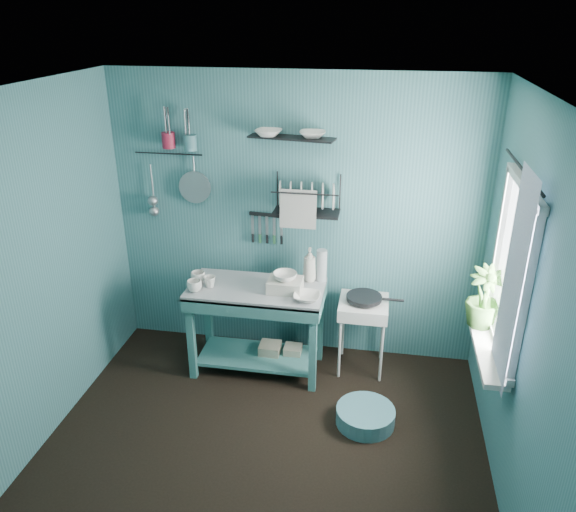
% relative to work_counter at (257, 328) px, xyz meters
% --- Properties ---
extents(floor, '(3.20, 3.20, 0.00)m').
position_rel_work_counter_xyz_m(floor, '(0.26, -1.06, -0.40)').
color(floor, black).
rests_on(floor, ground).
extents(ceiling, '(3.20, 3.20, 0.00)m').
position_rel_work_counter_xyz_m(ceiling, '(0.26, -1.06, 2.10)').
color(ceiling, silver).
rests_on(ceiling, ground).
extents(wall_back, '(3.20, 0.00, 3.20)m').
position_rel_work_counter_xyz_m(wall_back, '(0.26, 0.44, 0.85)').
color(wall_back, '#35696D').
rests_on(wall_back, ground).
extents(wall_front, '(3.20, 0.00, 3.20)m').
position_rel_work_counter_xyz_m(wall_front, '(0.26, -2.56, 0.85)').
color(wall_front, '#35696D').
rests_on(wall_front, ground).
extents(wall_left, '(0.00, 3.00, 3.00)m').
position_rel_work_counter_xyz_m(wall_left, '(-1.34, -1.06, 0.85)').
color(wall_left, '#35696D').
rests_on(wall_left, ground).
extents(wall_right, '(0.00, 3.00, 3.00)m').
position_rel_work_counter_xyz_m(wall_right, '(1.86, -1.06, 0.85)').
color(wall_right, '#35696D').
rests_on(wall_right, ground).
extents(work_counter, '(1.20, 0.73, 0.80)m').
position_rel_work_counter_xyz_m(work_counter, '(0.00, 0.00, 0.00)').
color(work_counter, '#387573').
rests_on(work_counter, floor).
extents(mug_left, '(0.12, 0.12, 0.10)m').
position_rel_work_counter_xyz_m(mug_left, '(-0.48, -0.16, 0.45)').
color(mug_left, silver).
rests_on(mug_left, work_counter).
extents(mug_mid, '(0.14, 0.14, 0.09)m').
position_rel_work_counter_xyz_m(mug_mid, '(-0.38, -0.06, 0.45)').
color(mug_mid, silver).
rests_on(mug_mid, work_counter).
extents(mug_right, '(0.17, 0.17, 0.10)m').
position_rel_work_counter_xyz_m(mug_right, '(-0.50, 0.00, 0.45)').
color(mug_right, silver).
rests_on(mug_right, work_counter).
extents(wash_tub, '(0.28, 0.22, 0.10)m').
position_rel_work_counter_xyz_m(wash_tub, '(0.25, -0.02, 0.45)').
color(wash_tub, beige).
rests_on(wash_tub, work_counter).
extents(tub_bowl, '(0.20, 0.19, 0.06)m').
position_rel_work_counter_xyz_m(tub_bowl, '(0.25, -0.02, 0.53)').
color(tub_bowl, silver).
rests_on(tub_bowl, wash_tub).
extents(soap_bottle, '(0.11, 0.12, 0.30)m').
position_rel_work_counter_xyz_m(soap_bottle, '(0.42, 0.20, 0.55)').
color(soap_bottle, beige).
rests_on(soap_bottle, work_counter).
extents(water_bottle, '(0.09, 0.09, 0.28)m').
position_rel_work_counter_xyz_m(water_bottle, '(0.52, 0.22, 0.54)').
color(water_bottle, '#A5B1B8').
rests_on(water_bottle, work_counter).
extents(counter_bowl, '(0.22, 0.22, 0.05)m').
position_rel_work_counter_xyz_m(counter_bowl, '(0.45, -0.15, 0.43)').
color(counter_bowl, silver).
rests_on(counter_bowl, work_counter).
extents(hotplate_stand, '(0.42, 0.42, 0.66)m').
position_rel_work_counter_xyz_m(hotplate_stand, '(0.89, 0.17, -0.07)').
color(hotplate_stand, silver).
rests_on(hotplate_stand, floor).
extents(frying_pan, '(0.30, 0.30, 0.03)m').
position_rel_work_counter_xyz_m(frying_pan, '(0.89, 0.17, 0.30)').
color(frying_pan, black).
rests_on(frying_pan, hotplate_stand).
extents(knife_strip, '(0.32, 0.05, 0.03)m').
position_rel_work_counter_xyz_m(knife_strip, '(0.01, 0.41, 0.90)').
color(knife_strip, black).
rests_on(knife_strip, wall_back).
extents(dish_rack, '(0.58, 0.32, 0.32)m').
position_rel_work_counter_xyz_m(dish_rack, '(0.37, 0.31, 1.12)').
color(dish_rack, black).
rests_on(dish_rack, wall_back).
extents(upper_shelf, '(0.72, 0.28, 0.02)m').
position_rel_work_counter_xyz_m(upper_shelf, '(0.24, 0.34, 1.59)').
color(upper_shelf, black).
rests_on(upper_shelf, wall_back).
extents(shelf_bowl_left, '(0.23, 0.23, 0.05)m').
position_rel_work_counter_xyz_m(shelf_bowl_left, '(0.05, 0.34, 1.63)').
color(shelf_bowl_left, silver).
rests_on(shelf_bowl_left, upper_shelf).
extents(shelf_bowl_right, '(0.22, 0.22, 0.05)m').
position_rel_work_counter_xyz_m(shelf_bowl_right, '(0.41, 0.34, 1.61)').
color(shelf_bowl_right, silver).
rests_on(shelf_bowl_right, upper_shelf).
extents(utensil_cup_magenta, '(0.11, 0.11, 0.13)m').
position_rel_work_counter_xyz_m(utensil_cup_magenta, '(-0.80, 0.36, 1.52)').
color(utensil_cup_magenta, maroon).
rests_on(utensil_cup_magenta, wall_back).
extents(utensil_cup_teal, '(0.11, 0.11, 0.13)m').
position_rel_work_counter_xyz_m(utensil_cup_teal, '(-0.62, 0.36, 1.51)').
color(utensil_cup_teal, '#396F77').
rests_on(utensil_cup_teal, wall_back).
extents(colander, '(0.28, 0.03, 0.28)m').
position_rel_work_counter_xyz_m(colander, '(-0.61, 0.39, 1.12)').
color(colander, '#9B9EA2').
rests_on(colander, wall_back).
extents(ladle_outer, '(0.01, 0.01, 0.30)m').
position_rel_work_counter_xyz_m(ladle_outer, '(-1.01, 0.40, 1.15)').
color(ladle_outer, '#9B9EA2').
rests_on(ladle_outer, wall_back).
extents(ladle_inner, '(0.01, 0.01, 0.30)m').
position_rel_work_counter_xyz_m(ladle_inner, '(-1.01, 0.40, 1.05)').
color(ladle_inner, '#9B9EA2').
rests_on(ladle_inner, wall_back).
extents(hook_rail, '(0.60, 0.01, 0.01)m').
position_rel_work_counter_xyz_m(hook_rail, '(-0.84, 0.41, 1.40)').
color(hook_rail, black).
rests_on(hook_rail, wall_back).
extents(window_glass, '(0.00, 1.10, 1.10)m').
position_rel_work_counter_xyz_m(window_glass, '(1.84, -0.61, 1.00)').
color(window_glass, white).
rests_on(window_glass, wall_right).
extents(windowsill, '(0.16, 0.95, 0.04)m').
position_rel_work_counter_xyz_m(windowsill, '(1.76, -0.61, 0.41)').
color(windowsill, silver).
rests_on(windowsill, wall_right).
extents(curtain, '(0.00, 1.35, 1.35)m').
position_rel_work_counter_xyz_m(curtain, '(1.78, -0.91, 1.05)').
color(curtain, silver).
rests_on(curtain, wall_right).
extents(curtain_rod, '(0.02, 1.05, 0.02)m').
position_rel_work_counter_xyz_m(curtain_rod, '(1.80, -0.61, 1.65)').
color(curtain_rod, black).
rests_on(curtain_rod, wall_right).
extents(potted_plant, '(0.29, 0.29, 0.45)m').
position_rel_work_counter_xyz_m(potted_plant, '(1.75, -0.36, 0.66)').
color(potted_plant, '#325C24').
rests_on(potted_plant, windowsill).
extents(storage_tin_large, '(0.18, 0.18, 0.22)m').
position_rel_work_counter_xyz_m(storage_tin_large, '(0.10, 0.05, -0.29)').
color(storage_tin_large, gray).
rests_on(storage_tin_large, floor).
extents(storage_tin_small, '(0.15, 0.15, 0.20)m').
position_rel_work_counter_xyz_m(storage_tin_small, '(0.30, 0.08, -0.30)').
color(storage_tin_small, gray).
rests_on(storage_tin_small, floor).
extents(floor_basin, '(0.45, 0.45, 0.13)m').
position_rel_work_counter_xyz_m(floor_basin, '(0.97, -0.57, -0.34)').
color(floor_basin, teal).
rests_on(floor_basin, floor).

